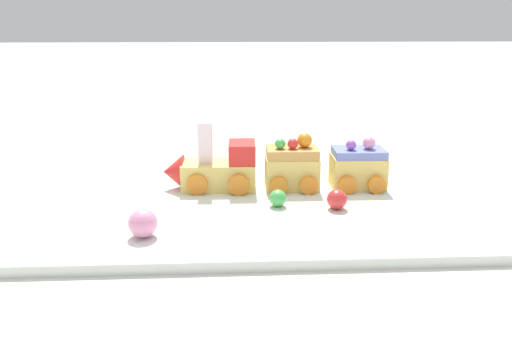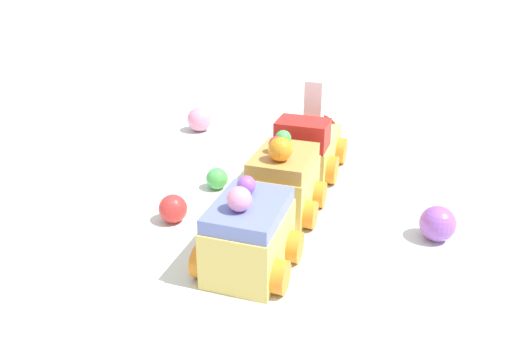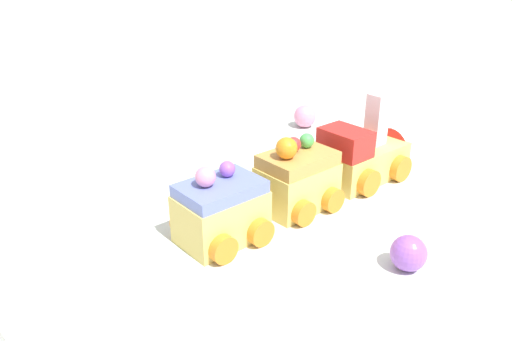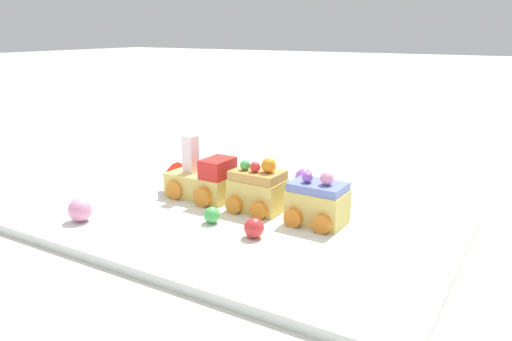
# 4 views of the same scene
# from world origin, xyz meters

# --- Properties ---
(ground_plane) EXTENTS (10.00, 10.00, 0.00)m
(ground_plane) POSITION_xyz_m (0.00, 0.00, 0.00)
(ground_plane) COLOR beige
(display_board) EXTENTS (0.60, 0.40, 0.01)m
(display_board) POSITION_xyz_m (0.00, 0.00, 0.01)
(display_board) COLOR silver
(display_board) RESTS_ON ground_plane
(cake_train_locomotive) EXTENTS (0.13, 0.07, 0.09)m
(cake_train_locomotive) POSITION_xyz_m (0.08, -0.03, 0.04)
(cake_train_locomotive) COLOR #EACC66
(cake_train_locomotive) RESTS_ON display_board
(cake_car_caramel) EXTENTS (0.07, 0.07, 0.08)m
(cake_car_caramel) POSITION_xyz_m (-0.03, -0.02, 0.04)
(cake_car_caramel) COLOR #EACC66
(cake_car_caramel) RESTS_ON display_board
(cake_car_blueberry) EXTENTS (0.07, 0.07, 0.07)m
(cake_car_blueberry) POSITION_xyz_m (-0.12, -0.02, 0.04)
(cake_car_blueberry) COLOR #EACC66
(cake_car_blueberry) RESTS_ON display_board
(gumball_purple) EXTENTS (0.03, 0.03, 0.03)m
(gumball_purple) POSITION_xyz_m (-0.03, -0.16, 0.03)
(gumball_purple) COLOR #9956C6
(gumball_purple) RESTS_ON display_board
(gumball_red) EXTENTS (0.02, 0.02, 0.02)m
(gumball_red) POSITION_xyz_m (-0.07, 0.06, 0.02)
(gumball_red) COLOR red
(gumball_red) RESTS_ON display_board
(gumball_pink) EXTENTS (0.03, 0.03, 0.03)m
(gumball_pink) POSITION_xyz_m (0.15, 0.13, 0.03)
(gumball_pink) COLOR pink
(gumball_pink) RESTS_ON display_board
(gumball_green) EXTENTS (0.02, 0.02, 0.02)m
(gumball_green) POSITION_xyz_m (0.00, 0.05, 0.02)
(gumball_green) COLOR #4CBC56
(gumball_green) RESTS_ON display_board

